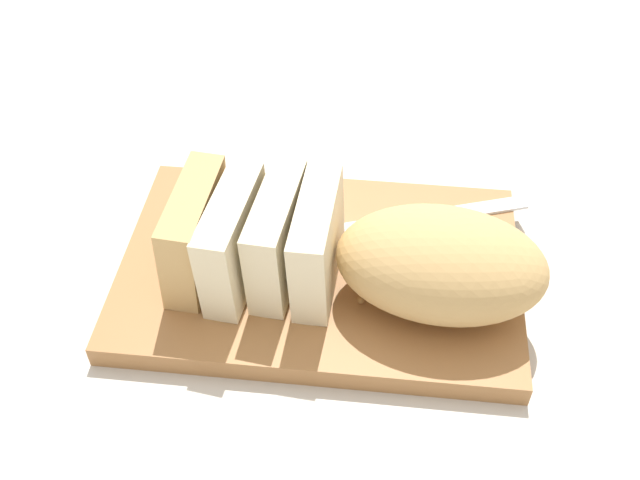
# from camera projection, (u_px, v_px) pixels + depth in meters

# --- Properties ---
(ground_plane) EXTENTS (3.00, 3.00, 0.00)m
(ground_plane) POSITION_uv_depth(u_px,v_px,m) (320.00, 278.00, 0.72)
(ground_plane) COLOR beige
(cutting_board) EXTENTS (0.38, 0.25, 0.02)m
(cutting_board) POSITION_uv_depth(u_px,v_px,m) (320.00, 270.00, 0.72)
(cutting_board) COLOR #9E6B3D
(cutting_board) RESTS_ON ground_plane
(bread_loaf) EXTENTS (0.34, 0.14, 0.09)m
(bread_loaf) POSITION_uv_depth(u_px,v_px,m) (365.00, 253.00, 0.65)
(bread_loaf) COLOR tan
(bread_loaf) RESTS_ON cutting_board
(bread_knife) EXTENTS (0.25, 0.11, 0.03)m
(bread_knife) POSITION_uv_depth(u_px,v_px,m) (331.00, 226.00, 0.73)
(bread_knife) COLOR silver
(bread_knife) RESTS_ON cutting_board
(crumb_near_knife) EXTENTS (0.01, 0.01, 0.01)m
(crumb_near_knife) POSITION_uv_depth(u_px,v_px,m) (396.00, 286.00, 0.68)
(crumb_near_knife) COLOR #A8753D
(crumb_near_knife) RESTS_ON cutting_board
(crumb_near_loaf) EXTENTS (0.01, 0.01, 0.01)m
(crumb_near_loaf) POSITION_uv_depth(u_px,v_px,m) (307.00, 266.00, 0.70)
(crumb_near_loaf) COLOR #A8753D
(crumb_near_loaf) RESTS_ON cutting_board
(crumb_stray_left) EXTENTS (0.01, 0.01, 0.01)m
(crumb_stray_left) POSITION_uv_depth(u_px,v_px,m) (361.00, 300.00, 0.67)
(crumb_stray_left) COLOR #A8753D
(crumb_stray_left) RESTS_ON cutting_board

